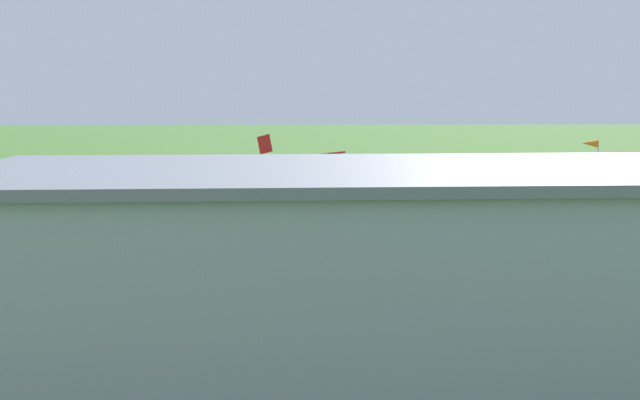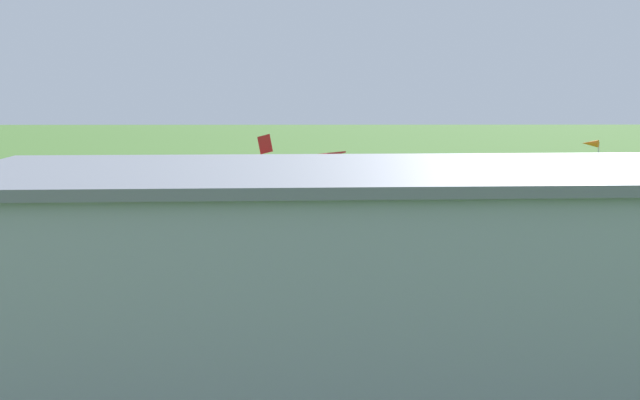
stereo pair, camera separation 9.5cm
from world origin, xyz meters
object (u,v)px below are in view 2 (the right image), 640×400
object	(u,v)px
biplane	(297,167)
hangar	(404,268)
person_watching_takeoff	(76,275)
car_silver	(626,267)
car_green	(138,265)
windsock	(591,149)

from	to	relation	value
biplane	hangar	bearing A→B (deg)	97.20
hangar	person_watching_takeoff	size ratio (longest dim) A/B	17.60
car_silver	car_green	distance (m)	24.89
person_watching_takeoff	biplane	bearing A→B (deg)	-116.47
hangar	biplane	distance (m)	33.15
car_silver	biplane	bearing A→B (deg)	-48.87
car_green	person_watching_takeoff	distance (m)	3.62
car_green	person_watching_takeoff	world-z (taller)	person_watching_takeoff
hangar	biplane	size ratio (longest dim) A/B	4.08
person_watching_takeoff	car_silver	bearing A→B (deg)	-176.48
biplane	car_green	distance (m)	20.38
car_green	person_watching_takeoff	xyz separation A→B (m)	(2.52, 2.61, 0.01)
person_watching_takeoff	windsock	distance (m)	44.00
biplane	car_silver	distance (m)	25.94
person_watching_takeoff	windsock	xyz separation A→B (m)	(-33.81, -27.82, 4.36)
person_watching_takeoff	windsock	world-z (taller)	windsock
car_silver	person_watching_takeoff	world-z (taller)	person_watching_takeoff
hangar	biplane	bearing A→B (deg)	-82.80
hangar	car_silver	xyz separation A→B (m)	(-12.75, -13.52, -2.72)
person_watching_takeoff	windsock	bearing A→B (deg)	-140.55
car_green	person_watching_takeoff	bearing A→B (deg)	46.02
hangar	windsock	distance (m)	44.08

